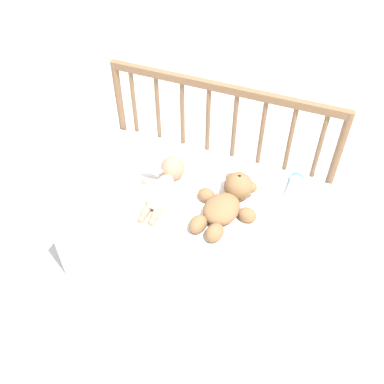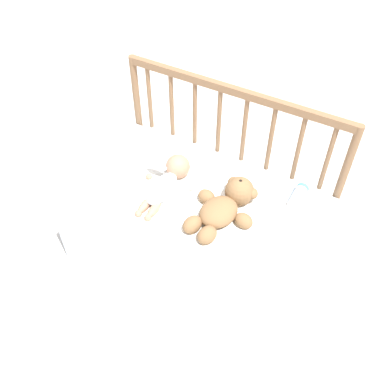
% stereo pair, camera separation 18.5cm
% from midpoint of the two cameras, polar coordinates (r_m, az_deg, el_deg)
% --- Properties ---
extents(ground_plane, '(12.00, 12.00, 0.00)m').
position_cam_midpoint_polar(ground_plane, '(2.27, 2.54, -9.24)').
color(ground_plane, silver).
extents(crib_mattress, '(1.13, 0.66, 0.47)m').
position_cam_midpoint_polar(crib_mattress, '(2.08, 2.75, -5.55)').
color(crib_mattress, silver).
rests_on(crib_mattress, ground_plane).
extents(crib_rail, '(1.13, 0.04, 0.85)m').
position_cam_midpoint_polar(crib_rail, '(2.06, 7.78, 7.46)').
color(crib_rail, brown).
rests_on(crib_rail, ground_plane).
extents(blanket, '(0.76, 0.48, 0.01)m').
position_cam_midpoint_polar(blanket, '(1.87, 2.55, -2.06)').
color(blanket, white).
rests_on(blanket, crib_mattress).
extents(teddy_bear, '(0.29, 0.38, 0.13)m').
position_cam_midpoint_polar(teddy_bear, '(1.82, 7.35, -1.93)').
color(teddy_bear, olive).
rests_on(teddy_bear, crib_mattress).
extents(baby, '(0.26, 0.38, 0.11)m').
position_cam_midpoint_polar(baby, '(1.92, -0.49, 1.38)').
color(baby, white).
rests_on(baby, crib_mattress).
extents(baby_bottle, '(0.05, 0.15, 0.05)m').
position_cam_midpoint_polar(baby_bottle, '(1.97, 16.75, -0.42)').
color(baby_bottle, white).
rests_on(baby_bottle, crib_mattress).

